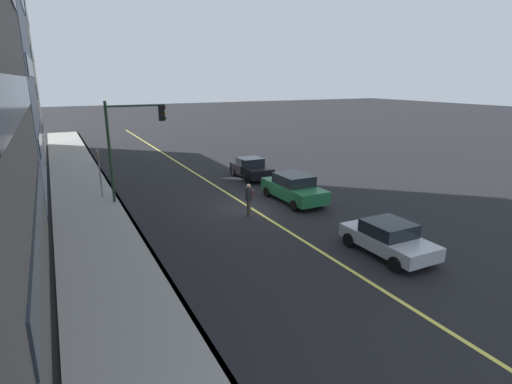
% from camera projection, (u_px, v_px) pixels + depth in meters
% --- Properties ---
extents(ground, '(200.00, 200.00, 0.00)m').
position_uv_depth(ground, '(250.00, 207.00, 22.72)').
color(ground, black).
extents(sidewalk_slab, '(80.00, 3.67, 0.15)m').
position_uv_depth(sidewalk_slab, '(96.00, 230.00, 19.16)').
color(sidewalk_slab, gray).
rests_on(sidewalk_slab, ground).
extents(curb_edge, '(80.00, 0.16, 0.15)m').
position_uv_depth(curb_edge, '(134.00, 224.00, 19.93)').
color(curb_edge, slate).
rests_on(curb_edge, ground).
extents(lane_stripe_center, '(80.00, 0.16, 0.01)m').
position_uv_depth(lane_stripe_center, '(250.00, 207.00, 22.72)').
color(lane_stripe_center, '#D8CC4C').
rests_on(lane_stripe_center, ground).
extents(car_green, '(4.72, 2.05, 1.63)m').
position_uv_depth(car_green, '(294.00, 188.00, 23.64)').
color(car_green, '#1E6038').
rests_on(car_green, ground).
extents(car_black, '(3.81, 1.94, 1.49)m').
position_uv_depth(car_black, '(251.00, 168.00, 29.14)').
color(car_black, black).
rests_on(car_black, ground).
extents(car_silver, '(4.03, 2.02, 1.40)m').
position_uv_depth(car_silver, '(388.00, 238.00, 16.49)').
color(car_silver, '#A8AAB2').
rests_on(car_silver, ground).
extents(pedestrian_with_backpack, '(0.44, 0.40, 1.76)m').
position_uv_depth(pedestrian_with_backpack, '(249.00, 197.00, 20.98)').
color(pedestrian_with_backpack, brown).
rests_on(pedestrian_with_backpack, ground).
extents(traffic_light_mast, '(0.28, 3.39, 5.84)m').
position_uv_depth(traffic_light_mast, '(131.00, 134.00, 22.78)').
color(traffic_light_mast, '#1E3823').
rests_on(traffic_light_mast, ground).
extents(street_sign_post, '(0.60, 0.08, 3.08)m').
position_uv_depth(street_sign_post, '(99.00, 170.00, 23.84)').
color(street_sign_post, slate).
rests_on(street_sign_post, ground).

